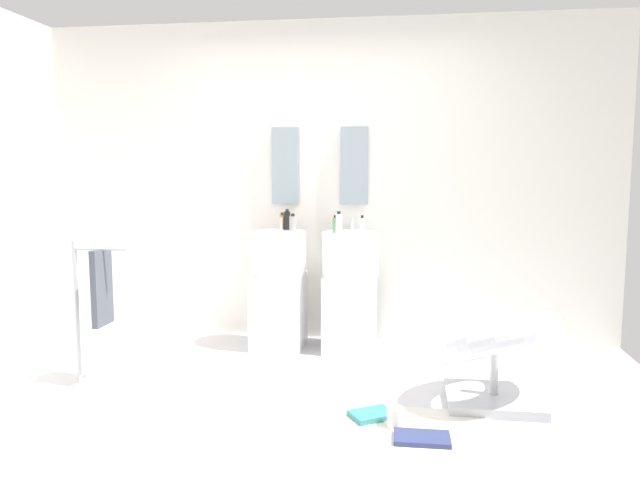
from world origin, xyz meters
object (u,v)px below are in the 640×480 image
(soap_bottle_grey, at_px, (293,223))
(soap_bottle_white, at_px, (339,224))
(magazine_teal, at_px, (372,415))
(pedestal_sink_right, at_px, (350,289))
(towel_rack, at_px, (98,290))
(lounge_chair, at_px, (495,347))
(coffee_mug, at_px, (395,417))
(soap_bottle_clear, at_px, (362,226))
(magazine_navy, at_px, (422,438))
(soap_bottle_green, at_px, (335,225))
(soap_bottle_amber, at_px, (282,222))
(soap_bottle_black, at_px, (287,220))
(pedestal_sink_left, at_px, (278,287))

(soap_bottle_grey, distance_m, soap_bottle_white, 0.42)
(magazine_teal, bearing_deg, pedestal_sink_right, 68.62)
(pedestal_sink_right, relative_size, towel_rack, 1.08)
(lounge_chair, height_order, coffee_mug, lounge_chair)
(lounge_chair, relative_size, soap_bottle_white, 6.45)
(soap_bottle_white, relative_size, soap_bottle_clear, 1.20)
(soap_bottle_white, bearing_deg, coffee_mug, -70.63)
(magazine_navy, distance_m, soap_bottle_grey, 2.11)
(coffee_mug, relative_size, soap_bottle_clear, 0.77)
(magazine_teal, bearing_deg, soap_bottle_green, 73.76)
(soap_bottle_white, bearing_deg, soap_bottle_green, 112.90)
(soap_bottle_grey, bearing_deg, magazine_teal, -62.39)
(magazine_navy, distance_m, soap_bottle_amber, 2.25)
(coffee_mug, height_order, soap_bottle_black, soap_bottle_black)
(coffee_mug, bearing_deg, magazine_navy, -46.45)
(pedestal_sink_right, height_order, soap_bottle_grey, soap_bottle_grey)
(pedestal_sink_left, bearing_deg, coffee_mug, -56.24)
(towel_rack, bearing_deg, lounge_chair, 0.36)
(magazine_navy, bearing_deg, soap_bottle_black, 120.81)
(towel_rack, bearing_deg, soap_bottle_clear, 27.73)
(soap_bottle_amber, bearing_deg, magazine_navy, -57.75)
(pedestal_sink_left, bearing_deg, magazine_navy, -55.17)
(soap_bottle_clear, height_order, soap_bottle_black, soap_bottle_black)
(magazine_teal, distance_m, soap_bottle_clear, 1.53)
(soap_bottle_grey, bearing_deg, soap_bottle_black, 123.63)
(magazine_navy, height_order, soap_bottle_grey, soap_bottle_grey)
(towel_rack, bearing_deg, soap_bottle_white, 30.40)
(soap_bottle_grey, height_order, soap_bottle_black, soap_bottle_black)
(towel_rack, xyz_separation_m, magazine_navy, (2.07, -0.57, -0.61))
(pedestal_sink_left, xyz_separation_m, soap_bottle_black, (0.05, 0.14, 0.52))
(magazine_teal, xyz_separation_m, coffee_mug, (0.13, -0.11, 0.04))
(magazine_teal, height_order, soap_bottle_green, soap_bottle_green)
(magazine_navy, bearing_deg, lounge_chair, 52.46)
(lounge_chair, height_order, towel_rack, towel_rack)
(towel_rack, distance_m, soap_bottle_black, 1.57)
(soap_bottle_clear, bearing_deg, magazine_teal, -82.89)
(soap_bottle_green, bearing_deg, magazine_teal, -74.16)
(towel_rack, bearing_deg, magazine_navy, -15.45)
(magazine_teal, distance_m, soap_bottle_green, 1.63)
(soap_bottle_green, bearing_deg, soap_bottle_black, 156.35)
(soap_bottle_white, bearing_deg, pedestal_sink_right, 58.40)
(towel_rack, relative_size, soap_bottle_amber, 6.95)
(lounge_chair, bearing_deg, pedestal_sink_right, 134.62)
(pedestal_sink_left, bearing_deg, magazine_teal, -57.99)
(towel_rack, bearing_deg, soap_bottle_black, 47.63)
(soap_bottle_grey, relative_size, soap_bottle_white, 0.80)
(soap_bottle_clear, bearing_deg, soap_bottle_amber, 157.14)
(magazine_navy, height_order, soap_bottle_amber, soap_bottle_amber)
(lounge_chair, xyz_separation_m, magazine_teal, (-0.71, -0.33, -0.32))
(lounge_chair, distance_m, soap_bottle_amber, 2.00)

